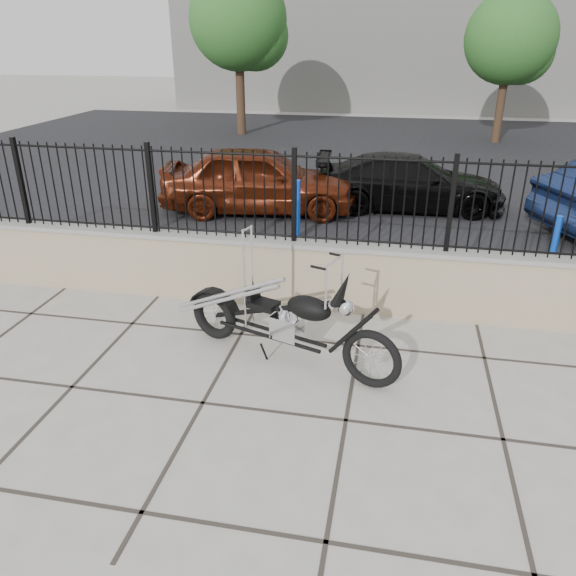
{
  "coord_description": "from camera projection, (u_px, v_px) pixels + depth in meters",
  "views": [
    {
      "loc": [
        0.31,
        -4.57,
        3.53
      ],
      "look_at": [
        -0.85,
        1.32,
        0.79
      ],
      "focal_mm": 35.0,
      "sensor_mm": 36.0,
      "label": 1
    }
  ],
  "objects": [
    {
      "name": "parking_lot",
      "position": [
        388.0,
        163.0,
        16.76
      ],
      "size": [
        30.0,
        30.0,
        0.0
      ],
      "primitive_type": "plane",
      "color": "black",
      "rests_on": "ground"
    },
    {
      "name": "tree_left",
      "position": [
        238.0,
        15.0,
        19.83
      ],
      "size": [
        3.49,
        3.49,
        5.89
      ],
      "rotation": [
        0.0,
        0.0,
        -0.32
      ],
      "color": "#382619",
      "rests_on": "ground_plane"
    },
    {
      "name": "ground_plane",
      "position": [
        346.0,
        421.0,
        5.6
      ],
      "size": [
        90.0,
        90.0,
        0.0
      ],
      "primitive_type": "plane",
      "color": "#99968E",
      "rests_on": "ground"
    },
    {
      "name": "car_red",
      "position": [
        259.0,
        179.0,
        11.88
      ],
      "size": [
        4.31,
        2.21,
        1.4
      ],
      "primitive_type": "imported",
      "rotation": [
        0.0,
        0.0,
        1.71
      ],
      "color": "#501B0B",
      "rests_on": "parking_lot"
    },
    {
      "name": "retaining_wall",
      "position": [
        366.0,
        279.0,
        7.63
      ],
      "size": [
        14.0,
        0.36,
        0.96
      ],
      "primitive_type": "cube",
      "color": "gray",
      "rests_on": "ground_plane"
    },
    {
      "name": "iron_fence",
      "position": [
        371.0,
        201.0,
        7.19
      ],
      "size": [
        14.0,
        0.08,
        1.2
      ],
      "primitive_type": "cube",
      "color": "black",
      "rests_on": "retaining_wall"
    },
    {
      "name": "car_black",
      "position": [
        410.0,
        182.0,
        12.13
      ],
      "size": [
        4.14,
        1.93,
        1.17
      ],
      "primitive_type": "imported",
      "rotation": [
        0.0,
        0.0,
        1.65
      ],
      "color": "black",
      "rests_on": "parking_lot"
    },
    {
      "name": "chopper_motorcycle",
      "position": [
        283.0,
        299.0,
        6.33
      ],
      "size": [
        2.64,
        1.33,
        1.58
      ],
      "primitive_type": null,
      "rotation": [
        0.0,
        0.0,
        -0.34
      ],
      "color": "black",
      "rests_on": "ground_plane"
    },
    {
      "name": "bollard_b",
      "position": [
        555.0,
        242.0,
        9.08
      ],
      "size": [
        0.14,
        0.14,
        0.88
      ],
      "primitive_type": "cylinder",
      "rotation": [
        0.0,
        0.0,
        0.35
      ],
      "color": "#0C43B5",
      "rests_on": "ground_plane"
    },
    {
      "name": "bollard_a",
      "position": [
        297.0,
        211.0,
        10.27
      ],
      "size": [
        0.14,
        0.14,
        1.13
      ],
      "primitive_type": "cylinder",
      "rotation": [
        0.0,
        0.0,
        0.05
      ],
      "color": "#0C35B7",
      "rests_on": "ground_plane"
    },
    {
      "name": "background_building",
      "position": [
        404.0,
        22.0,
        27.61
      ],
      "size": [
        22.0,
        6.0,
        8.0
      ],
      "primitive_type": "cube",
      "color": "beige",
      "rests_on": "ground_plane"
    },
    {
      "name": "tree_right",
      "position": [
        511.0,
        33.0,
        18.44
      ],
      "size": [
        2.98,
        2.98,
        5.03
      ],
      "rotation": [
        0.0,
        0.0,
        -0.25
      ],
      "color": "#382619",
      "rests_on": "ground_plane"
    }
  ]
}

